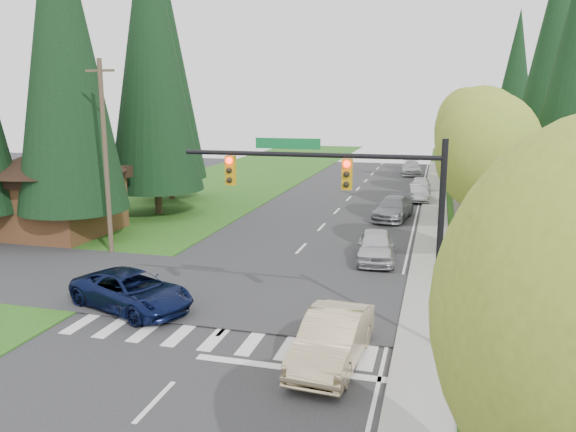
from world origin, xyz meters
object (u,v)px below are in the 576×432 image
at_px(sedan_champagne, 333,339).
at_px(parked_car_e, 412,168).
at_px(suv_navy, 132,291).
at_px(parked_car_c, 419,193).
at_px(parked_car_b, 393,208).
at_px(parked_car_a, 376,246).
at_px(parked_car_d, 420,186).

height_order(sedan_champagne, parked_car_e, sedan_champagne).
height_order(suv_navy, parked_car_c, suv_navy).
distance_m(sedan_champagne, parked_car_b, 22.24).
height_order(parked_car_a, parked_car_c, parked_car_a).
relative_size(suv_navy, parked_car_c, 1.34).
distance_m(parked_car_c, parked_car_e, 16.62).
bearing_deg(parked_car_b, parked_car_c, 86.91).
xyz_separation_m(parked_car_a, parked_car_b, (0.00, 10.57, -0.02)).
xyz_separation_m(suv_navy, parked_car_b, (8.36, 19.74, 0.02)).
distance_m(sedan_champagne, parked_car_c, 29.83).
height_order(parked_car_b, parked_car_d, parked_car_b).
xyz_separation_m(parked_car_a, parked_car_c, (1.40, 18.13, -0.13)).
distance_m(sedan_champagne, parked_car_e, 46.36).
xyz_separation_m(sedan_champagne, parked_car_d, (1.42, 33.50, -0.07)).
bearing_deg(parked_car_b, parked_car_d, 90.32).
distance_m(parked_car_b, parked_car_e, 24.12).
height_order(parked_car_b, parked_car_c, parked_car_b).
height_order(sedan_champagne, parked_car_d, sedan_champagne).
distance_m(suv_navy, parked_car_b, 21.44).
distance_m(suv_navy, parked_car_e, 44.64).
xyz_separation_m(parked_car_c, parked_car_e, (-1.40, 16.56, 0.09)).
height_order(sedan_champagne, parked_car_c, sedan_champagne).
xyz_separation_m(parked_car_a, parked_car_e, (0.00, 34.69, -0.04)).
bearing_deg(parked_car_e, parked_car_c, -88.87).
distance_m(suv_navy, parked_car_a, 12.41).
bearing_deg(parked_car_d, parked_car_a, -94.70).
distance_m(parked_car_a, parked_car_e, 34.69).
xyz_separation_m(parked_car_b, parked_car_e, (0.00, 24.12, -0.01)).
xyz_separation_m(sedan_champagne, parked_car_b, (0.02, 22.24, -0.05)).
height_order(parked_car_c, parked_car_d, parked_car_d).
bearing_deg(parked_car_c, sedan_champagne, -99.63).
relative_size(sedan_champagne, parked_car_d, 1.13).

